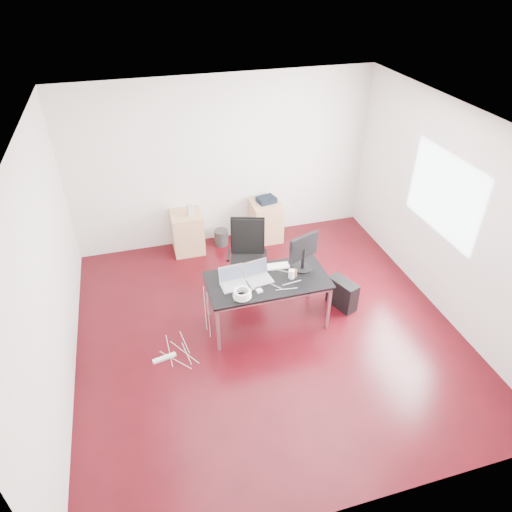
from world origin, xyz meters
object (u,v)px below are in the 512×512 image
object	(u,v)px
filing_cabinet_right	(266,221)
office_chair	(247,253)
filing_cabinet_left	(187,232)
pc_tower	(342,294)
desk	(267,283)

from	to	relation	value
filing_cabinet_right	office_chair	bearing A→B (deg)	-118.43
filing_cabinet_left	office_chair	bearing A→B (deg)	-59.61
filing_cabinet_left	pc_tower	world-z (taller)	filing_cabinet_left
filing_cabinet_right	pc_tower	bearing A→B (deg)	-75.78
office_chair	desk	bearing A→B (deg)	-69.36
desk	pc_tower	size ratio (longest dim) A/B	3.56
filing_cabinet_left	desk	bearing A→B (deg)	-69.76
office_chair	filing_cabinet_left	size ratio (longest dim) A/B	1.54
pc_tower	desk	bearing A→B (deg)	159.89
office_chair	pc_tower	bearing A→B (deg)	-17.57
office_chair	filing_cabinet_left	xyz separation A→B (m)	(-0.72, 1.22, -0.26)
filing_cabinet_right	pc_tower	size ratio (longest dim) A/B	1.56
filing_cabinet_left	pc_tower	bearing A→B (deg)	-47.21
desk	filing_cabinet_left	bearing A→B (deg)	110.24
office_chair	filing_cabinet_left	distance (m)	1.44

